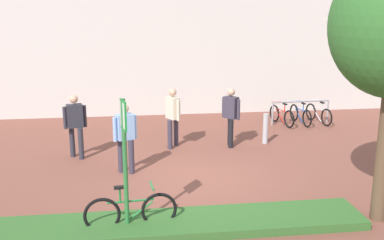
{
  "coord_description": "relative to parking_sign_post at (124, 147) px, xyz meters",
  "views": [
    {
      "loc": [
        -1.42,
        -9.74,
        3.87
      ],
      "look_at": [
        0.01,
        1.16,
        1.16
      ],
      "focal_mm": 41.82,
      "sensor_mm": 36.0,
      "label": 1
    }
  ],
  "objects": [
    {
      "name": "ground_plane",
      "position": [
        1.61,
        2.33,
        -1.59
      ],
      "size": [
        60.0,
        60.0,
        0.0
      ],
      "primitive_type": "plane",
      "color": "brown"
    },
    {
      "name": "planter_strip",
      "position": [
        0.86,
        0.0,
        -1.51
      ],
      "size": [
        7.0,
        1.1,
        0.16
      ],
      "primitive_type": "cube",
      "color": "#336028",
      "rests_on": "ground"
    },
    {
      "name": "parking_sign_post",
      "position": [
        0.0,
        0.0,
        0.0
      ],
      "size": [
        0.12,
        0.36,
        2.43
      ],
      "color": "#2D7238",
      "rests_on": "ground"
    },
    {
      "name": "bike_at_sign",
      "position": [
        0.07,
        0.06,
        -1.24
      ],
      "size": [
        1.68,
        0.42,
        0.86
      ],
      "color": "black",
      "rests_on": "ground"
    },
    {
      "name": "bike_rack_cluster",
      "position": [
        5.91,
        7.11,
        -1.24
      ],
      "size": [
        2.11,
        1.59,
        0.83
      ],
      "color": "#99999E",
      "rests_on": "ground"
    },
    {
      "name": "bollard_steel",
      "position": [
        4.02,
        4.99,
        -1.14
      ],
      "size": [
        0.16,
        0.16,
        0.9
      ],
      "primitive_type": "cylinder",
      "color": "#ADADB2",
      "rests_on": "ground"
    },
    {
      "name": "person_shirt_blue",
      "position": [
        1.27,
        4.98,
        -0.61
      ],
      "size": [
        0.41,
        0.54,
        1.72
      ],
      "color": "#383342",
      "rests_on": "ground"
    },
    {
      "name": "person_casual_tan",
      "position": [
        -0.05,
        3.02,
        -0.61
      ],
      "size": [
        0.56,
        0.38,
        1.72
      ],
      "color": "#383342",
      "rests_on": "ground"
    },
    {
      "name": "person_suited_navy",
      "position": [
        2.93,
        4.83,
        -0.61
      ],
      "size": [
        0.45,
        0.47,
        1.72
      ],
      "color": "black",
      "rests_on": "ground"
    },
    {
      "name": "person_suited_dark",
      "position": [
        -1.38,
        4.34,
        -0.61
      ],
      "size": [
        0.59,
        0.37,
        1.72
      ],
      "color": "#2D2D38",
      "rests_on": "ground"
    }
  ]
}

